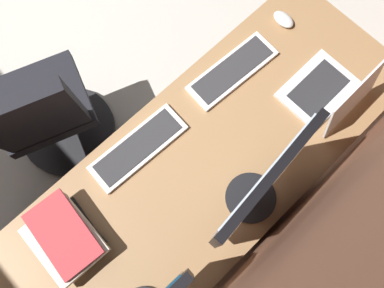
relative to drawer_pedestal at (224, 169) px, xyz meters
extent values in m
cube|color=brown|center=(0.03, 0.40, 0.95)|extent=(4.74, 0.10, 2.60)
cube|color=#936D47|center=(0.15, -0.03, 0.37)|extent=(1.95, 0.71, 0.03)
cylinder|color=silver|center=(-0.76, -0.32, 0.00)|extent=(0.05, 0.05, 0.70)
cylinder|color=silver|center=(1.06, -0.32, 0.00)|extent=(0.05, 0.05, 0.70)
cylinder|color=silver|center=(-0.76, 0.27, 0.00)|extent=(0.05, 0.05, 0.70)
cube|color=#936D47|center=(0.00, 0.00, 0.00)|extent=(0.40, 0.50, 0.69)
cube|color=silver|center=(0.00, -0.25, 0.00)|extent=(0.37, 0.01, 0.61)
cylinder|color=black|center=(0.09, 0.20, 0.39)|extent=(0.20, 0.20, 0.01)
cylinder|color=black|center=(0.09, 0.20, 0.44)|extent=(0.04, 0.04, 0.10)
cube|color=black|center=(0.09, 0.20, 0.67)|extent=(0.49, 0.07, 0.36)
cube|color=#B2BCCC|center=(0.09, 0.18, 0.67)|extent=(0.45, 0.05, 0.31)
cube|color=silver|center=(-0.45, 0.07, 0.39)|extent=(0.31, 0.23, 0.01)
cube|color=#262628|center=(-0.45, 0.07, 0.40)|extent=(0.25, 0.15, 0.00)
cube|color=silver|center=(-0.45, 0.21, 0.50)|extent=(0.31, 0.05, 0.21)
cube|color=#330F14|center=(-0.45, 0.21, 0.50)|extent=(0.28, 0.04, 0.18)
cube|color=silver|center=(0.28, -0.26, 0.39)|extent=(0.43, 0.16, 0.02)
cube|color=#2D2D30|center=(0.28, -0.26, 0.40)|extent=(0.38, 0.13, 0.00)
cube|color=silver|center=(-0.25, -0.24, 0.39)|extent=(0.43, 0.16, 0.02)
cube|color=#2D2D30|center=(-0.25, -0.24, 0.40)|extent=(0.38, 0.13, 0.00)
ellipsoid|color=silver|center=(-0.59, -0.26, 0.40)|extent=(0.06, 0.10, 0.03)
cube|color=black|center=(0.70, -0.18, 0.39)|extent=(0.22, 0.26, 0.02)
cube|color=black|center=(0.69, -0.17, 0.41)|extent=(0.17, 0.22, 0.02)
cube|color=beige|center=(0.71, -0.17, 0.44)|extent=(0.22, 0.28, 0.03)
cube|color=#B2383D|center=(0.70, -0.18, 0.47)|extent=(0.19, 0.31, 0.02)
cube|color=black|center=(0.44, -0.85, 0.11)|extent=(0.56, 0.54, 0.07)
cube|color=black|center=(0.51, -0.65, 0.40)|extent=(0.42, 0.25, 0.50)
cylinder|color=black|center=(0.44, -0.85, -0.10)|extent=(0.05, 0.05, 0.37)
cylinder|color=black|center=(0.44, -0.85, -0.31)|extent=(0.56, 0.56, 0.03)
camera|label=1|loc=(0.42, 0.20, 1.89)|focal=35.94mm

